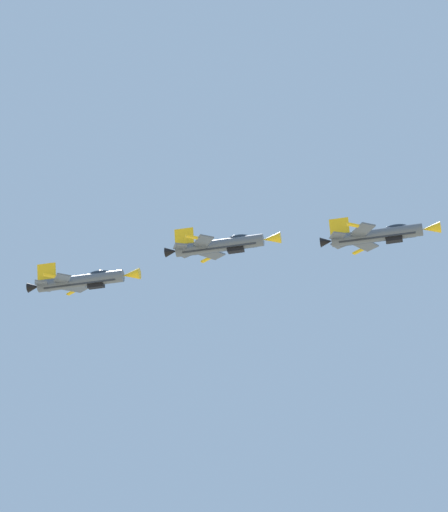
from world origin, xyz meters
The scene contains 3 objects.
fighter_jet_lead centered at (22.58, 99.34, 92.80)m, with size 15.75×10.00×4.69m.
fighter_jet_left_wing centered at (1.91, 103.41, 93.45)m, with size 15.75×9.89×4.84m.
fighter_jet_right_wing centered at (-16.80, 108.73, 90.66)m, with size 15.75×9.72×5.03m.
Camera 1 is at (-3.99, -6.87, 1.72)m, focal length 74.76 mm.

